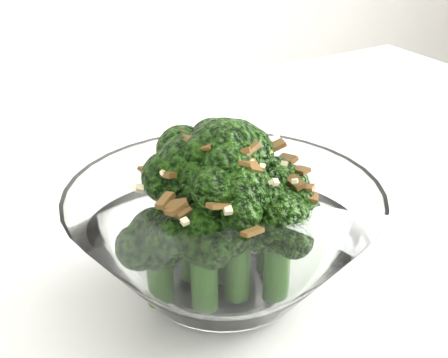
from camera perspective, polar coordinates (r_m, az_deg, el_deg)
name	(u,v)px	position (r m, az deg, el deg)	size (l,w,h in m)	color
broccoli_dish	(225,231)	(0.46, 0.08, -4.37)	(0.21, 0.21, 0.13)	white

